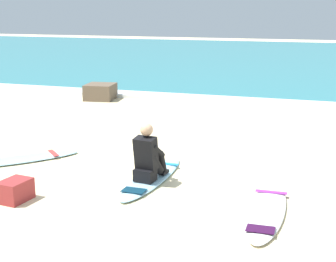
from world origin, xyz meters
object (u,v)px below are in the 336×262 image
(surfboard_main, at_px, (152,177))
(beach_bag, at_px, (15,191))
(surfboard_spare_near, at_px, (21,159))
(surfer_seated, at_px, (148,158))
(surfboard_spare_far, at_px, (267,210))
(shoreline_rock, at_px, (100,92))

(surfboard_main, bearing_deg, beach_bag, -135.33)
(beach_bag, bearing_deg, surfboard_spare_near, 122.68)
(surfer_seated, height_order, surfboard_spare_far, surfer_seated)
(surfboard_main, xyz_separation_m, surfboard_spare_near, (-2.72, 0.18, 0.00))
(surfboard_spare_near, bearing_deg, shoreline_rock, 103.09)
(surfboard_main, relative_size, surfboard_spare_far, 1.04)
(shoreline_rock, distance_m, beach_bag, 8.63)
(surfboard_main, bearing_deg, surfboard_spare_near, 176.29)
(surfer_seated, relative_size, shoreline_rock, 1.03)
(shoreline_rock, bearing_deg, surfboard_main, -57.54)
(surfboard_spare_near, xyz_separation_m, surfboard_spare_far, (4.76, -1.00, -0.00))
(surfer_seated, bearing_deg, surfboard_spare_far, -17.22)
(surfboard_main, bearing_deg, shoreline_rock, 122.46)
(surfboard_spare_near, height_order, beach_bag, beach_bag)
(surfboard_spare_near, bearing_deg, surfboard_main, -3.71)
(surfboard_spare_far, bearing_deg, surfboard_main, 158.03)
(surfboard_spare_far, relative_size, beach_bag, 4.87)
(surfboard_spare_far, distance_m, shoreline_rock, 9.74)
(surfer_seated, relative_size, beach_bag, 1.97)
(surfboard_main, xyz_separation_m, beach_bag, (-1.60, -1.58, 0.12))
(surfboard_spare_far, bearing_deg, surfboard_spare_near, 168.15)
(surfboard_main, height_order, surfer_seated, surfer_seated)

